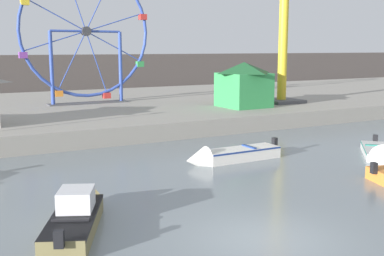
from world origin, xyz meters
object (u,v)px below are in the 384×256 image
at_px(motorboat_white_red_stripe, 227,155).
at_px(motorboat_olive_wood, 78,212).
at_px(drop_tower_yellow_tower, 284,15).
at_px(motorboat_pale_grey, 382,155).
at_px(ferris_wheel_blue_frame, 86,34).
at_px(carnival_booth_green_kiosk, 244,84).

relative_size(motorboat_white_red_stripe, motorboat_olive_wood, 1.03).
bearing_deg(drop_tower_yellow_tower, motorboat_pale_grey, -111.09).
bearing_deg(motorboat_white_red_stripe, motorboat_pale_grey, 153.60).
xyz_separation_m(motorboat_pale_grey, ferris_wheel_blue_frame, (-7.93, 20.86, 6.03)).
bearing_deg(drop_tower_yellow_tower, ferris_wheel_blue_frame, 153.85).
relative_size(ferris_wheel_blue_frame, carnival_booth_green_kiosk, 2.89).
bearing_deg(motorboat_olive_wood, motorboat_pale_grey, -59.92).
height_order(motorboat_olive_wood, ferris_wheel_blue_frame, ferris_wheel_blue_frame).
relative_size(motorboat_olive_wood, carnival_booth_green_kiosk, 1.37).
bearing_deg(carnival_booth_green_kiosk, ferris_wheel_blue_frame, 139.63).
relative_size(motorboat_pale_grey, drop_tower_yellow_tower, 0.32).
distance_m(motorboat_pale_grey, motorboat_olive_wood, 14.97).
xyz_separation_m(motorboat_pale_grey, motorboat_olive_wood, (-14.90, -1.42, 0.16)).
distance_m(motorboat_white_red_stripe, carnival_booth_green_kiosk, 13.15).
relative_size(motorboat_olive_wood, drop_tower_yellow_tower, 0.37).
bearing_deg(motorboat_pale_grey, carnival_booth_green_kiosk, -142.42).
bearing_deg(drop_tower_yellow_tower, carnival_booth_green_kiosk, -168.12).
distance_m(ferris_wheel_blue_frame, drop_tower_yellow_tower, 15.03).
bearing_deg(motorboat_white_red_stripe, drop_tower_yellow_tower, -138.33).
bearing_deg(motorboat_olive_wood, ferris_wheel_blue_frame, 7.25).
xyz_separation_m(drop_tower_yellow_tower, carnival_booth_green_kiosk, (-4.19, -0.88, -5.03)).
bearing_deg(motorboat_white_red_stripe, carnival_booth_green_kiosk, -128.64).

